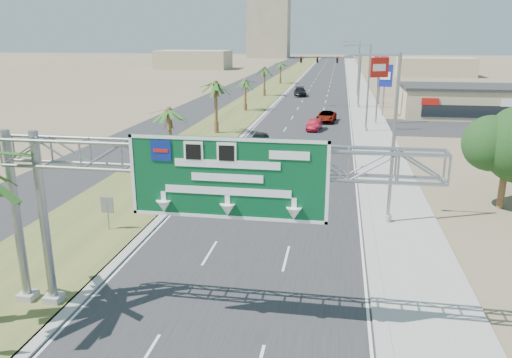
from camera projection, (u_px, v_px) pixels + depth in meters
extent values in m
cube|color=#28282B|center=(321.00, 85.00, 114.70)|extent=(12.00, 300.00, 0.02)
cube|color=#9E9B93|center=(359.00, 85.00, 113.35)|extent=(4.00, 300.00, 0.10)
cube|color=#505C28|center=(278.00, 84.00, 116.27)|extent=(7.00, 300.00, 0.12)
cube|color=#28282B|center=(249.00, 83.00, 117.39)|extent=(8.00, 300.00, 0.02)
cylinder|color=gray|center=(44.00, 221.00, 20.05)|extent=(0.36, 0.36, 7.40)
cylinder|color=gray|center=(17.00, 220.00, 20.24)|extent=(0.36, 0.36, 7.40)
cube|color=#9E9B93|center=(54.00, 299.00, 21.02)|extent=(0.70, 0.70, 0.40)
cube|color=#9E9B93|center=(28.00, 297.00, 21.21)|extent=(0.70, 0.70, 0.40)
cube|color=#084B26|center=(228.00, 179.00, 17.74)|extent=(7.20, 0.12, 3.00)
cube|color=navy|center=(161.00, 151.00, 17.78)|extent=(0.75, 0.03, 0.75)
cone|color=white|center=(228.00, 210.00, 17.98)|extent=(0.56, 0.56, 0.45)
cylinder|color=brown|center=(170.00, 140.00, 41.59)|extent=(0.36, 0.36, 5.00)
cylinder|color=brown|center=(171.00, 162.00, 42.12)|extent=(0.54, 0.54, 1.20)
cylinder|color=brown|center=(216.00, 109.00, 56.65)|extent=(0.36, 0.36, 5.80)
cylinder|color=brown|center=(216.00, 128.00, 57.26)|extent=(0.54, 0.54, 1.39)
cylinder|color=brown|center=(245.00, 96.00, 73.88)|extent=(0.36, 0.36, 4.50)
cylinder|color=brown|center=(245.00, 108.00, 74.36)|extent=(0.54, 0.54, 1.08)
cylinder|color=brown|center=(264.00, 82.00, 91.79)|extent=(0.36, 0.36, 5.20)
cylinder|color=brown|center=(264.00, 93.00, 92.34)|extent=(0.54, 0.54, 1.25)
cylinder|color=brown|center=(280.00, 73.00, 115.54)|extent=(0.36, 0.36, 4.80)
cylinder|color=brown|center=(280.00, 81.00, 116.05)|extent=(0.54, 0.54, 1.15)
cylinder|color=gray|center=(394.00, 142.00, 28.74)|extent=(0.20, 0.20, 10.00)
cylinder|color=gray|center=(374.00, 55.00, 27.61)|extent=(2.80, 0.12, 0.12)
cube|color=slate|center=(349.00, 57.00, 27.86)|extent=(0.50, 0.22, 0.18)
cylinder|color=#9E9B93|center=(388.00, 219.00, 30.05)|extent=(0.44, 0.44, 0.50)
cylinder|color=gray|center=(368.00, 89.00, 57.17)|extent=(0.20, 0.20, 10.00)
cylinder|color=gray|center=(358.00, 45.00, 56.04)|extent=(2.80, 0.12, 0.12)
cube|color=slate|center=(345.00, 46.00, 56.29)|extent=(0.50, 0.22, 0.18)
cylinder|color=#9E9B93|center=(366.00, 130.00, 58.48)|extent=(0.44, 0.44, 0.50)
cylinder|color=gray|center=(359.00, 69.00, 91.28)|extent=(0.20, 0.20, 10.00)
cylinder|color=gray|center=(352.00, 41.00, 90.16)|extent=(2.80, 0.12, 0.12)
cube|color=slate|center=(344.00, 42.00, 90.41)|extent=(0.50, 0.22, 0.18)
cylinder|color=#9E9B93|center=(357.00, 95.00, 92.60)|extent=(0.44, 0.44, 0.50)
cylinder|color=gray|center=(359.00, 82.00, 76.45)|extent=(0.28, 0.28, 8.00)
cylinder|color=gray|center=(327.00, 57.00, 76.21)|extent=(10.00, 0.18, 0.18)
cube|color=black|center=(337.00, 60.00, 75.89)|extent=(0.32, 0.18, 0.95)
cube|color=black|center=(317.00, 60.00, 76.37)|extent=(0.32, 0.18, 0.95)
cube|color=black|center=(301.00, 60.00, 76.76)|extent=(0.32, 0.18, 0.95)
sphere|color=red|center=(337.00, 58.00, 75.70)|extent=(0.22, 0.22, 0.22)
imported|color=black|center=(360.00, 62.00, 75.61)|extent=(0.16, 0.16, 0.60)
cylinder|color=#9E9B93|center=(358.00, 106.00, 77.47)|extent=(0.56, 0.56, 0.60)
cube|color=tan|center=(469.00, 102.00, 68.98)|extent=(18.00, 10.00, 4.00)
cylinder|color=brown|center=(503.00, 179.00, 32.19)|extent=(0.44, 0.44, 3.90)
sphere|color=black|center=(509.00, 140.00, 31.47)|extent=(4.50, 4.50, 4.50)
cylinder|color=gray|center=(108.00, 216.00, 28.61)|extent=(0.08, 0.08, 1.80)
cube|color=slate|center=(107.00, 205.00, 28.42)|extent=(0.75, 0.06, 0.95)
cube|color=gray|center=(269.00, 22.00, 247.58)|extent=(20.00, 16.00, 35.00)
cube|color=tan|center=(193.00, 60.00, 168.37)|extent=(24.00, 14.00, 6.00)
cube|color=tan|center=(435.00, 67.00, 137.70)|extent=(20.00, 12.00, 5.00)
imported|color=black|center=(259.00, 140.00, 50.37)|extent=(1.76, 4.26, 1.44)
imported|color=maroon|center=(314.00, 125.00, 59.34)|extent=(1.84, 4.10, 1.31)
imported|color=gray|center=(326.00, 117.00, 64.95)|extent=(2.75, 5.22, 1.40)
imported|color=black|center=(300.00, 92.00, 92.75)|extent=(2.85, 5.63, 1.57)
cylinder|color=gray|center=(378.00, 91.00, 62.49)|extent=(0.20, 0.20, 8.47)
cube|color=red|center=(379.00, 67.00, 61.70)|extent=(2.33, 1.20, 2.40)
cube|color=white|center=(379.00, 68.00, 61.53)|extent=(1.56, 0.69, 0.84)
cylinder|color=gray|center=(384.00, 90.00, 68.88)|extent=(0.20, 0.20, 7.29)
cube|color=#101E96|center=(385.00, 76.00, 68.34)|extent=(2.00, 0.84, 3.00)
cube|color=white|center=(385.00, 76.00, 68.17)|extent=(1.36, 0.43, 1.05)
cylinder|color=gray|center=(380.00, 79.00, 81.39)|extent=(0.20, 0.20, 8.09)
cube|color=red|center=(381.00, 60.00, 80.57)|extent=(2.19, 0.96, 1.80)
cube|color=white|center=(381.00, 61.00, 80.40)|extent=(1.48, 0.51, 0.63)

